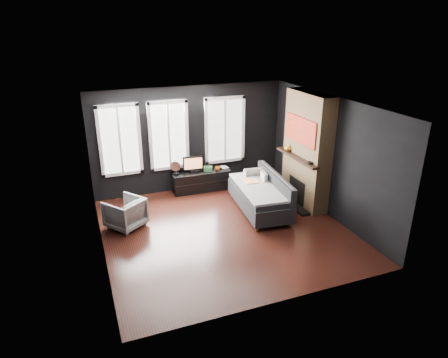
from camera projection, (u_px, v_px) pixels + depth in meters
name	position (u px, v px, depth m)	size (l,w,h in m)	color
floor	(225.00, 230.00, 8.56)	(5.00, 5.00, 0.00)	black
ceiling	(225.00, 105.00, 7.56)	(5.00, 5.00, 0.00)	white
wall_back	(190.00, 139.00, 10.23)	(5.00, 0.02, 2.70)	black
wall_left	(96.00, 188.00, 7.23)	(0.02, 5.00, 2.70)	black
wall_right	(329.00, 157.00, 8.89)	(0.02, 5.00, 2.70)	black
windows	(171.00, 100.00, 9.66)	(4.00, 0.16, 1.76)	white
fireplace	(307.00, 150.00, 9.35)	(0.70, 1.62, 2.70)	#93724C
sofa	(259.00, 193.00, 9.28)	(1.03, 2.06, 0.89)	#232325
stripe_pillow	(264.00, 179.00, 9.56)	(0.08, 0.34, 0.34)	gray
armchair	(125.00, 212.00, 8.56)	(0.70, 0.66, 0.72)	white
media_console	(201.00, 181.00, 10.47)	(1.51, 0.47, 0.52)	black
monitor	(193.00, 163.00, 10.26)	(0.54, 0.12, 0.48)	black
desk_fan	(176.00, 168.00, 10.12)	(0.26, 0.26, 0.37)	#979797
mug	(217.00, 168.00, 10.45)	(0.13, 0.10, 0.13)	orange
book	(221.00, 164.00, 10.57)	(0.18, 0.02, 0.24)	tan
storage_box	(208.00, 169.00, 10.40)	(0.22, 0.14, 0.12)	#33743A
mantel_vase	(288.00, 147.00, 9.67)	(0.17, 0.18, 0.17)	#CB8637
mantel_clock	(310.00, 163.00, 8.82)	(0.13, 0.13, 0.04)	black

